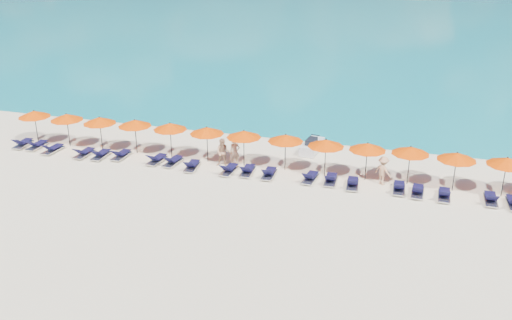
# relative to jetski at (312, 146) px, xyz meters

# --- Properties ---
(ground) EXTENTS (1400.00, 1400.00, 0.00)m
(ground) POSITION_rel_jetski_xyz_m (-2.18, -8.29, -0.37)
(ground) COLOR beige
(jetski) EXTENTS (1.24, 2.64, 0.91)m
(jetski) POSITION_rel_jetski_xyz_m (0.00, 0.00, 0.00)
(jetski) COLOR silver
(jetski) RESTS_ON ground
(beachgoer_a) EXTENTS (0.76, 0.71, 1.75)m
(beachgoer_a) POSITION_rel_jetski_xyz_m (-3.99, -3.68, 0.50)
(beachgoer_a) COLOR tan
(beachgoer_a) RESTS_ON ground
(beachgoer_b) EXTENTS (0.91, 0.62, 1.74)m
(beachgoer_b) POSITION_rel_jetski_xyz_m (-4.66, -3.91, 0.49)
(beachgoer_b) COLOR tan
(beachgoer_b) RESTS_ON ground
(beachgoer_c) EXTENTS (1.16, 1.00, 1.65)m
(beachgoer_c) POSITION_rel_jetski_xyz_m (4.78, -3.89, 0.45)
(beachgoer_c) COLOR tan
(beachgoer_c) RESTS_ON ground
(umbrella_0) EXTENTS (2.10, 2.10, 2.28)m
(umbrella_0) POSITION_rel_jetski_xyz_m (-17.92, -3.63, 1.64)
(umbrella_0) COLOR black
(umbrella_0) RESTS_ON ground
(umbrella_1) EXTENTS (2.10, 2.10, 2.28)m
(umbrella_1) POSITION_rel_jetski_xyz_m (-15.48, -3.62, 1.64)
(umbrella_1) COLOR black
(umbrella_1) RESTS_ON ground
(umbrella_2) EXTENTS (2.10, 2.10, 2.28)m
(umbrella_2) POSITION_rel_jetski_xyz_m (-13.07, -3.62, 1.64)
(umbrella_2) COLOR black
(umbrella_2) RESTS_ON ground
(umbrella_3) EXTENTS (2.10, 2.10, 2.28)m
(umbrella_3) POSITION_rel_jetski_xyz_m (-10.67, -3.46, 1.64)
(umbrella_3) COLOR black
(umbrella_3) RESTS_ON ground
(umbrella_4) EXTENTS (2.10, 2.10, 2.28)m
(umbrella_4) POSITION_rel_jetski_xyz_m (-8.27, -3.43, 1.64)
(umbrella_4) COLOR black
(umbrella_4) RESTS_ON ground
(umbrella_5) EXTENTS (2.10, 2.10, 2.28)m
(umbrella_5) POSITION_rel_jetski_xyz_m (-5.81, -3.51, 1.64)
(umbrella_5) COLOR black
(umbrella_5) RESTS_ON ground
(umbrella_6) EXTENTS (2.10, 2.10, 2.28)m
(umbrella_6) POSITION_rel_jetski_xyz_m (-3.47, -3.49, 1.64)
(umbrella_6) COLOR black
(umbrella_6) RESTS_ON ground
(umbrella_7) EXTENTS (2.10, 2.10, 2.28)m
(umbrella_7) POSITION_rel_jetski_xyz_m (-0.93, -3.45, 1.64)
(umbrella_7) COLOR black
(umbrella_7) RESTS_ON ground
(umbrella_8) EXTENTS (2.10, 2.10, 2.28)m
(umbrella_8) POSITION_rel_jetski_xyz_m (1.47, -3.61, 1.64)
(umbrella_8) COLOR black
(umbrella_8) RESTS_ON ground
(umbrella_9) EXTENTS (2.10, 2.10, 2.28)m
(umbrella_9) POSITION_rel_jetski_xyz_m (3.80, -3.53, 1.64)
(umbrella_9) COLOR black
(umbrella_9) RESTS_ON ground
(umbrella_10) EXTENTS (2.10, 2.10, 2.28)m
(umbrella_10) POSITION_rel_jetski_xyz_m (6.13, -3.42, 1.64)
(umbrella_10) COLOR black
(umbrella_10) RESTS_ON ground
(umbrella_11) EXTENTS (2.10, 2.10, 2.28)m
(umbrella_11) POSITION_rel_jetski_xyz_m (8.55, -3.65, 1.64)
(umbrella_11) COLOR black
(umbrella_11) RESTS_ON ground
(umbrella_12) EXTENTS (2.10, 2.10, 2.28)m
(umbrella_12) POSITION_rel_jetski_xyz_m (11.05, -3.64, 1.64)
(umbrella_12) COLOR black
(umbrella_12) RESTS_ON ground
(lounger_0) EXTENTS (0.78, 1.75, 0.66)m
(lounger_0) POSITION_rel_jetski_xyz_m (-18.42, -4.57, -0.14)
(lounger_0) COLOR silver
(lounger_0) RESTS_ON ground
(lounger_1) EXTENTS (0.66, 1.71, 0.66)m
(lounger_1) POSITION_rel_jetski_xyz_m (-17.31, -4.59, -0.14)
(lounger_1) COLOR silver
(lounger_1) RESTS_ON ground
(lounger_2) EXTENTS (0.75, 1.74, 0.66)m
(lounger_2) POSITION_rel_jetski_xyz_m (-15.91, -4.90, -0.14)
(lounger_2) COLOR silver
(lounger_2) RESTS_ON ground
(lounger_3) EXTENTS (0.71, 1.73, 0.66)m
(lounger_3) POSITION_rel_jetski_xyz_m (-13.58, -4.94, -0.14)
(lounger_3) COLOR silver
(lounger_3) RESTS_ON ground
(lounger_4) EXTENTS (0.67, 1.72, 0.66)m
(lounger_4) POSITION_rel_jetski_xyz_m (-12.43, -4.88, -0.14)
(lounger_4) COLOR silver
(lounger_4) RESTS_ON ground
(lounger_5) EXTENTS (0.66, 1.71, 0.66)m
(lounger_5) POSITION_rel_jetski_xyz_m (-11.19, -4.56, -0.14)
(lounger_5) COLOR silver
(lounger_5) RESTS_ON ground
(lounger_6) EXTENTS (0.78, 1.75, 0.66)m
(lounger_6) POSITION_rel_jetski_xyz_m (-8.73, -4.61, -0.14)
(lounger_6) COLOR silver
(lounger_6) RESTS_ON ground
(lounger_7) EXTENTS (0.79, 1.75, 0.66)m
(lounger_7) POSITION_rel_jetski_xyz_m (-7.65, -4.60, -0.14)
(lounger_7) COLOR silver
(lounger_7) RESTS_ON ground
(lounger_8) EXTENTS (0.78, 1.75, 0.66)m
(lounger_8) POSITION_rel_jetski_xyz_m (-6.27, -4.94, -0.14)
(lounger_8) COLOR silver
(lounger_8) RESTS_ON ground
(lounger_9) EXTENTS (0.76, 1.74, 0.66)m
(lounger_9) POSITION_rel_jetski_xyz_m (-3.96, -4.86, -0.14)
(lounger_9) COLOR silver
(lounger_9) RESTS_ON ground
(lounger_10) EXTENTS (0.71, 1.73, 0.66)m
(lounger_10) POSITION_rel_jetski_xyz_m (-2.88, -4.69, -0.14)
(lounger_10) COLOR silver
(lounger_10) RESTS_ON ground
(lounger_11) EXTENTS (0.68, 1.72, 0.66)m
(lounger_11) POSITION_rel_jetski_xyz_m (-1.57, -4.72, -0.14)
(lounger_11) COLOR silver
(lounger_11) RESTS_ON ground
(lounger_12) EXTENTS (0.78, 1.75, 0.66)m
(lounger_12) POSITION_rel_jetski_xyz_m (0.83, -4.63, -0.14)
(lounger_12) COLOR silver
(lounger_12) RESTS_ON ground
(lounger_13) EXTENTS (0.70, 1.73, 0.66)m
(lounger_13) POSITION_rel_jetski_xyz_m (1.99, -4.56, -0.14)
(lounger_13) COLOR silver
(lounger_13) RESTS_ON ground
(lounger_14) EXTENTS (0.75, 1.74, 0.66)m
(lounger_14) POSITION_rel_jetski_xyz_m (3.25, -4.77, -0.14)
(lounger_14) COLOR silver
(lounger_14) RESTS_ON ground
(lounger_15) EXTENTS (0.69, 1.72, 0.66)m
(lounger_15) POSITION_rel_jetski_xyz_m (5.75, -4.61, -0.14)
(lounger_15) COLOR silver
(lounger_15) RESTS_ON ground
(lounger_16) EXTENTS (0.67, 1.72, 0.66)m
(lounger_16) POSITION_rel_jetski_xyz_m (6.73, -4.77, -0.14)
(lounger_16) COLOR silver
(lounger_16) RESTS_ON ground
(lounger_17) EXTENTS (0.65, 1.71, 0.66)m
(lounger_17) POSITION_rel_jetski_xyz_m (8.11, -4.82, -0.14)
(lounger_17) COLOR silver
(lounger_17) RESTS_ON ground
(lounger_18) EXTENTS (0.65, 1.71, 0.66)m
(lounger_18) POSITION_rel_jetski_xyz_m (10.44, -4.66, -0.14)
(lounger_18) COLOR silver
(lounger_18) RESTS_ON ground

